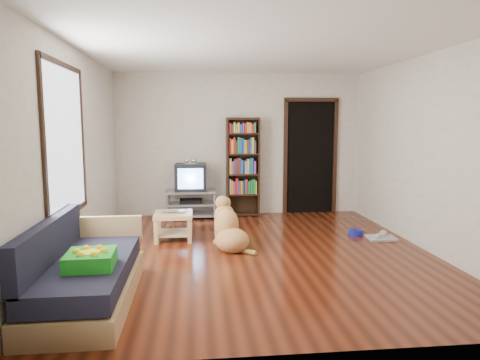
{
  "coord_description": "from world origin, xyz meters",
  "views": [
    {
      "loc": [
        -0.81,
        -5.4,
        1.69
      ],
      "look_at": [
        -0.19,
        0.54,
        0.9
      ],
      "focal_mm": 32.0,
      "sensor_mm": 36.0,
      "label": 1
    }
  ],
  "objects": [
    {
      "name": "tv_stand",
      "position": [
        -0.9,
        2.25,
        0.27
      ],
      "size": [
        0.9,
        0.45,
        0.5
      ],
      "color": "#99999E",
      "rests_on": "ground"
    },
    {
      "name": "laptop",
      "position": [
        -1.14,
        0.75,
        0.41
      ],
      "size": [
        0.34,
        0.22,
        0.03
      ],
      "primitive_type": "imported",
      "rotation": [
        0.0,
        0.0,
        0.01
      ],
      "color": "#B5B6BA",
      "rests_on": "coffee_table"
    },
    {
      "name": "crt_tv",
      "position": [
        -0.9,
        2.27,
        0.74
      ],
      "size": [
        0.55,
        0.52,
        0.58
      ],
      "color": "black",
      "rests_on": "tv_stand"
    },
    {
      "name": "grey_rag",
      "position": [
        1.91,
        0.49,
        0.01
      ],
      "size": [
        0.42,
        0.34,
        0.03
      ],
      "primitive_type": "cube",
      "rotation": [
        0.0,
        0.0,
        -0.06
      ],
      "color": "#A9A9A9",
      "rests_on": "ground"
    },
    {
      "name": "doorway",
      "position": [
        1.35,
        2.48,
        1.12
      ],
      "size": [
        1.03,
        0.05,
        2.19
      ],
      "color": "black",
      "rests_on": "wall_back"
    },
    {
      "name": "ground",
      "position": [
        0.0,
        0.0,
        0.0
      ],
      "size": [
        5.0,
        5.0,
        0.0
      ],
      "primitive_type": "plane",
      "color": "#5B220F",
      "rests_on": "ground"
    },
    {
      "name": "wall_back",
      "position": [
        0.0,
        2.5,
        1.3
      ],
      "size": [
        4.5,
        0.0,
        4.5
      ],
      "primitive_type": "plane",
      "rotation": [
        1.57,
        0.0,
        0.0
      ],
      "color": "beige",
      "rests_on": "ground"
    },
    {
      "name": "dog_bowl",
      "position": [
        1.61,
        0.74,
        0.04
      ],
      "size": [
        0.22,
        0.22,
        0.08
      ],
      "primitive_type": "cylinder",
      "color": "#16189A",
      "rests_on": "ground"
    },
    {
      "name": "dog",
      "position": [
        -0.38,
        0.26,
        0.26
      ],
      "size": [
        0.6,
        0.81,
        0.72
      ],
      "color": "#CB824E",
      "rests_on": "ground"
    },
    {
      "name": "wall_front",
      "position": [
        0.0,
        -2.5,
        1.3
      ],
      "size": [
        4.5,
        0.0,
        4.5
      ],
      "primitive_type": "plane",
      "rotation": [
        -1.57,
        0.0,
        0.0
      ],
      "color": "beige",
      "rests_on": "ground"
    },
    {
      "name": "green_cushion",
      "position": [
        -1.75,
        -1.61,
        0.49
      ],
      "size": [
        0.43,
        0.43,
        0.14
      ],
      "primitive_type": "cube",
      "rotation": [
        0.0,
        0.0,
        0.04
      ],
      "color": "green",
      "rests_on": "sofa"
    },
    {
      "name": "coffee_table",
      "position": [
        -1.14,
        0.78,
        0.28
      ],
      "size": [
        0.55,
        0.55,
        0.4
      ],
      "color": "tan",
      "rests_on": "ground"
    },
    {
      "name": "wall_right",
      "position": [
        2.25,
        0.0,
        1.3
      ],
      "size": [
        0.0,
        5.0,
        5.0
      ],
      "primitive_type": "plane",
      "rotation": [
        1.57,
        0.0,
        -1.57
      ],
      "color": "beige",
      "rests_on": "ground"
    },
    {
      "name": "bookshelf",
      "position": [
        0.05,
        2.34,
        1.0
      ],
      "size": [
        0.6,
        0.3,
        1.8
      ],
      "color": "black",
      "rests_on": "ground"
    },
    {
      "name": "wall_left",
      "position": [
        -2.25,
        0.0,
        1.3
      ],
      "size": [
        0.0,
        5.0,
        5.0
      ],
      "primitive_type": "plane",
      "rotation": [
        1.57,
        0.0,
        1.57
      ],
      "color": "beige",
      "rests_on": "ground"
    },
    {
      "name": "ceiling",
      "position": [
        0.0,
        0.0,
        2.6
      ],
      "size": [
        5.0,
        5.0,
        0.0
      ],
      "primitive_type": "plane",
      "rotation": [
        3.14,
        0.0,
        0.0
      ],
      "color": "white",
      "rests_on": "ground"
    },
    {
      "name": "window",
      "position": [
        -2.23,
        -0.5,
        1.5
      ],
      "size": [
        0.03,
        1.46,
        1.7
      ],
      "color": "white",
      "rests_on": "wall_left"
    },
    {
      "name": "sofa",
      "position": [
        -1.87,
        -1.38,
        0.26
      ],
      "size": [
        0.8,
        1.8,
        0.8
      ],
      "color": "tan",
      "rests_on": "ground"
    }
  ]
}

